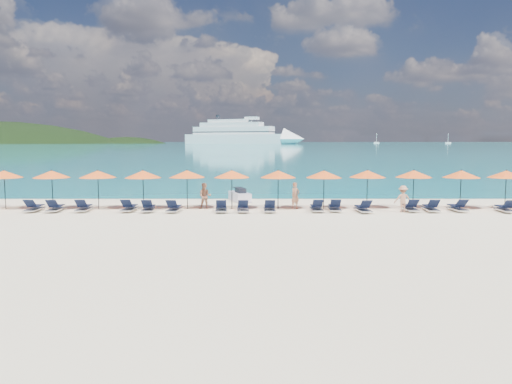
{
  "coord_description": "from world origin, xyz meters",
  "views": [
    {
      "loc": [
        -0.04,
        -23.42,
        3.96
      ],
      "look_at": [
        0.0,
        3.0,
        1.2
      ],
      "focal_mm": 35.0,
      "sensor_mm": 36.0,
      "label": 1
    }
  ],
  "objects": [
    {
      "name": "lounger_17",
      "position": [
        11.22,
        4.04,
        0.24
      ],
      "size": [
        0.65,
        1.71,
        0.66
      ],
      "rotation": [
        0.0,
        0.0,
        0.02
      ],
      "color": "silver",
      "rests_on": "ground"
    },
    {
      "name": "umbrella_6",
      "position": [
        -1.39,
        5.11,
        2.02
      ],
      "size": [
        2.1,
        2.1,
        2.28
      ],
      "color": "black",
      "rests_on": "ground"
    },
    {
      "name": "umbrella_7",
      "position": [
        1.27,
        5.02,
        2.02
      ],
      "size": [
        2.1,
        2.1,
        2.28
      ],
      "color": "black",
      "rests_on": "ground"
    },
    {
      "name": "umbrella_2",
      "position": [
        -11.68,
        5.01,
        2.02
      ],
      "size": [
        2.1,
        2.1,
        2.28
      ],
      "color": "black",
      "rests_on": "ground"
    },
    {
      "name": "umbrella_1",
      "position": [
        -14.41,
        5.02,
        2.02
      ],
      "size": [
        2.1,
        2.1,
        2.28
      ],
      "color": "black",
      "rests_on": "ground"
    },
    {
      "name": "umbrella_8",
      "position": [
        3.89,
        4.95,
        2.02
      ],
      "size": [
        2.1,
        2.1,
        2.28
      ],
      "color": "black",
      "rests_on": "ground"
    },
    {
      "name": "sea",
      "position": [
        0.0,
        660.0,
        0.01
      ],
      "size": [
        1600.0,
        1300.0,
        0.01
      ],
      "primitive_type": "cube",
      "color": "#1FA9B2",
      "rests_on": "ground"
    },
    {
      "name": "headland_small",
      "position": [
        -150.0,
        560.0,
        -35.0
      ],
      "size": [
        162.0,
        126.0,
        85.5
      ],
      "color": "black",
      "rests_on": "ground"
    },
    {
      "name": "lounger_7",
      "position": [
        -5.94,
        3.88,
        0.24
      ],
      "size": [
        0.71,
        1.73,
        0.66
      ],
      "rotation": [
        0.0,
        0.0,
        0.06
      ],
      "color": "silver",
      "rests_on": "ground"
    },
    {
      "name": "lounger_5",
      "position": [
        -9.57,
        4.01,
        0.24
      ],
      "size": [
        0.73,
        1.74,
        0.66
      ],
      "rotation": [
        0.0,
        0.0,
        0.07
      ],
      "color": "silver",
      "rests_on": "ground"
    },
    {
      "name": "lounger_12",
      "position": [
        3.36,
        3.96,
        0.24
      ],
      "size": [
        0.62,
        1.7,
        0.66
      ],
      "rotation": [
        0.0,
        0.0,
        -0.0
      ],
      "color": "silver",
      "rests_on": "ground"
    },
    {
      "name": "lounger_11",
      "position": [
        0.75,
        3.8,
        0.24
      ],
      "size": [
        0.65,
        1.71,
        0.66
      ],
      "rotation": [
        0.0,
        0.0,
        0.02
      ],
      "color": "silver",
      "rests_on": "ground"
    },
    {
      "name": "sailboat_near",
      "position": [
        142.8,
        565.78,
        1.21
      ],
      "size": [
        6.41,
        2.14,
        11.76
      ],
      "color": "white",
      "rests_on": "ground"
    },
    {
      "name": "lounger_14",
      "position": [
        5.88,
        3.68,
        0.24
      ],
      "size": [
        0.75,
        1.74,
        0.66
      ],
      "rotation": [
        0.0,
        0.0,
        0.08
      ],
      "color": "silver",
      "rests_on": "ground"
    },
    {
      "name": "lounger_16",
      "position": [
        9.71,
        3.97,
        0.24
      ],
      "size": [
        0.75,
        1.74,
        0.66
      ],
      "rotation": [
        0.0,
        0.0,
        -0.08
      ],
      "color": "silver",
      "rests_on": "ground"
    },
    {
      "name": "umbrella_5",
      "position": [
        -3.97,
        5.21,
        2.02
      ],
      "size": [
        2.1,
        2.1,
        2.28
      ],
      "color": "black",
      "rests_on": "ground"
    },
    {
      "name": "umbrella_12",
      "position": [
        14.33,
        4.98,
        2.02
      ],
      "size": [
        2.1,
        2.1,
        2.28
      ],
      "color": "black",
      "rests_on": "ground"
    },
    {
      "name": "umbrella_11",
      "position": [
        11.76,
        5.04,
        2.02
      ],
      "size": [
        2.1,
        2.1,
        2.28
      ],
      "color": "black",
      "rests_on": "ground"
    },
    {
      "name": "umbrella_9",
      "position": [
        6.43,
        5.2,
        2.02
      ],
      "size": [
        2.1,
        2.1,
        2.28
      ],
      "color": "black",
      "rests_on": "ground"
    },
    {
      "name": "beachgoer_b",
      "position": [
        -2.93,
        5.05,
        0.75
      ],
      "size": [
        0.76,
        0.47,
        1.5
      ],
      "primitive_type": "imported",
      "rotation": [
        0.0,
        0.0,
        -0.07
      ],
      "color": "tan",
      "rests_on": "ground"
    },
    {
      "name": "lounger_15",
      "position": [
        8.58,
        4.04,
        0.24
      ],
      "size": [
        0.67,
        1.72,
        0.66
      ],
      "rotation": [
        0.0,
        0.0,
        -0.03
      ],
      "color": "silver",
      "rests_on": "ground"
    },
    {
      "name": "umbrella_10",
      "position": [
        9.1,
        5.21,
        2.02
      ],
      "size": [
        2.1,
        2.1,
        2.28
      ],
      "color": "black",
      "rests_on": "ground"
    },
    {
      "name": "lounger_8",
      "position": [
        -4.52,
        3.78,
        0.24
      ],
      "size": [
        0.72,
        1.73,
        0.66
      ],
      "rotation": [
        0.0,
        0.0,
        -0.06
      ],
      "color": "silver",
      "rests_on": "ground"
    },
    {
      "name": "lounger_10",
      "position": [
        -0.73,
        3.78,
        0.24
      ],
      "size": [
        0.71,
        1.73,
        0.66
      ],
      "rotation": [
        0.0,
        0.0,
        0.06
      ],
      "color": "silver",
      "rests_on": "ground"
    },
    {
      "name": "lounger_13",
      "position": [
        4.37,
        4.06,
        0.24
      ],
      "size": [
        0.71,
        1.73,
        0.66
      ],
      "rotation": [
        0.0,
        0.0,
        -0.05
      ],
      "color": "silver",
      "rests_on": "ground"
    },
    {
      "name": "lounger_3",
      "position": [
        -12.32,
        3.99,
        0.24
      ],
      "size": [
        0.67,
        1.72,
        0.66
      ],
      "rotation": [
        0.0,
        0.0,
        0.03
      ],
      "color": "silver",
      "rests_on": "ground"
    },
    {
      "name": "umbrella_3",
      "position": [
        -9.06,
        5.04,
        2.02
      ],
      "size": [
        2.1,
        2.1,
        2.28
      ],
      "color": "black",
      "rests_on": "ground"
    },
    {
      "name": "ground",
      "position": [
        0.0,
        0.0,
        0.0
      ],
      "size": [
        1400.0,
        1400.0,
        0.0
      ],
      "primitive_type": "plane",
      "color": "beige"
    },
    {
      "name": "lounger_4",
      "position": [
        -11.12,
        3.96,
        0.24
      ],
      "size": [
        0.73,
        1.74,
        0.66
      ],
      "rotation": [
        0.0,
        0.0,
        0.06
      ],
      "color": "silver",
      "rests_on": "ground"
    },
    {
      "name": "jetski",
      "position": [
        -1.04,
        8.7,
        0.36
      ],
      "size": [
        1.58,
        2.59,
        0.86
      ],
      "rotation": [
        0.0,
        0.0,
        0.3
      ],
      "color": "silver",
      "rests_on": "ground"
    },
    {
      "name": "lounger_9",
      "position": [
        -1.92,
        3.79,
        0.24
      ],
      "size": [
        0.73,
        1.74,
        0.66
      ],
      "rotation": [
        0.0,
        0.0,
        0.07
      ],
      "color": "silver",
      "rests_on": "ground"
    },
    {
      "name": "lounger_6",
      "position": [
        -7.05,
        4.03,
        0.24
      ],
      "size": [
        0.67,
        1.72,
        0.66
      ],
      "rotation": [
        0.0,
        0.0,
        -0.03
      ],
      "color": "silver",
      "rests_on": "ground"
    },
    {
      "name": "umbrella_4",
      "position": [
        -6.44,
        4.93,
        2.02
      ],
      "size": [
        2.1,
        2.1,
        2.28
      ],
      "color": "black",
      "rests_on": "ground"
    },
    {
      "name": "sailboat_far",
      "position": [
        220.84,
        549.64,
        1.22
      ],
      "size": [
        6.46,
        2.15,
        11.85
      ],
      "color": "white",
      "rests_on": "ground"
    },
    {
      "name": "beachgoer_a",
      "position": [
        2.27,
        5.04,
        0.77
      ],
      "size": [
        0.67,
        0.63,
        1.54
      ],
      "primitive_type": "imported",
      "rotation": [
        0.0,
        0.0,
        0.62
      ],
      "color": "tan",
      "rests_on": "ground"
    },
    {
      "name": "lounger_18",
      "position": [
        13.71,
        3.71,
        0.24
      ],
      "size": [
        0.72,
        1.73,
        0.66
      ],
      "rotation": [
        0.0,
        0.0,
        -0.06
      ],
      "color": "silver",
      "rests_on": "ground"
    },
    {
      "name": "beachgoer_c",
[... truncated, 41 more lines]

